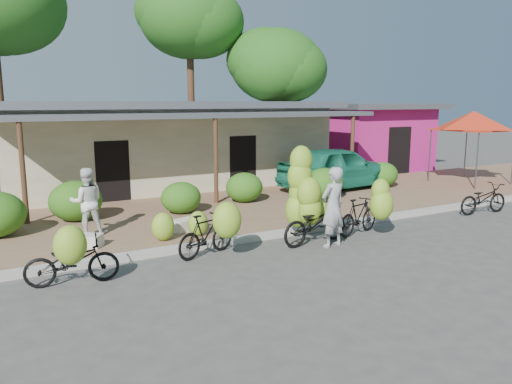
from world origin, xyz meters
TOP-DOWN VIEW (x-y plane):
  - ground at (0.00, 0.00)m, footprint 100.00×100.00m
  - sidewalk at (0.00, 5.00)m, footprint 60.00×6.00m
  - curb at (0.00, 2.00)m, footprint 60.00×0.25m
  - shop_main at (0.00, 10.93)m, footprint 13.00×8.50m
  - shop_pink at (10.50, 10.99)m, footprint 6.00×6.00m
  - tree_center_right at (3.31, 16.61)m, footprint 5.23×5.11m
  - tree_near_right at (7.31, 14.61)m, footprint 4.95×4.81m
  - hedge_1 at (-4.38, 5.78)m, footprint 1.42×1.28m
  - hedge_2 at (-1.54, 5.24)m, footprint 1.18×1.06m
  - hedge_3 at (0.86, 5.80)m, footprint 1.23×1.11m
  - hedge_4 at (3.49, 4.99)m, footprint 1.33×1.19m
  - hedge_5 at (6.82, 5.73)m, footprint 1.22×1.10m
  - red_canopy at (10.61, 4.76)m, footprint 3.50×3.50m
  - bike_far_left at (-5.32, 0.97)m, footprint 1.75×1.31m
  - bike_left at (-2.38, 1.29)m, footprint 1.64×1.35m
  - bike_center at (0.17, 1.30)m, footprint 1.96×1.27m
  - bike_right at (1.72, 0.97)m, footprint 1.63×1.31m
  - bike_far_right at (6.52, 1.15)m, footprint 1.81×0.80m
  - loose_banana_a at (-2.99, 2.69)m, footprint 0.54×0.46m
  - loose_banana_b at (-2.11, 2.68)m, footprint 0.49×0.42m
  - loose_banana_c at (1.69, 2.80)m, footprint 0.46×0.39m
  - sack_near at (-2.11, 3.31)m, footprint 0.93×0.64m
  - sack_far at (-4.69, 3.09)m, footprint 0.83×0.75m
  - vendor at (0.41, 0.66)m, footprint 0.75×0.55m
  - bystander at (-4.41, 4.08)m, footprint 0.89×0.74m
  - teal_van at (5.00, 6.20)m, footprint 4.90×2.34m

SIDE VIEW (x-z plane):
  - ground at x=0.00m, z-range 0.00..0.00m
  - sidewalk at x=0.00m, z-range 0.00..0.12m
  - curb at x=0.00m, z-range 0.00..0.15m
  - sack_far at x=-4.69m, z-range 0.12..0.40m
  - sack_near at x=-2.11m, z-range 0.12..0.42m
  - loose_banana_c at x=1.69m, z-range 0.12..0.69m
  - loose_banana_b at x=-2.11m, z-range 0.12..0.73m
  - loose_banana_a at x=-2.99m, z-range 0.12..0.79m
  - bike_far_right at x=6.52m, z-range 0.00..0.92m
  - bike_far_left at x=-5.32m, z-range -0.11..1.17m
  - hedge_2 at x=-1.54m, z-range 0.12..1.04m
  - bike_left at x=-2.38m, z-range -0.05..1.24m
  - hedge_5 at x=6.82m, z-range 0.12..1.07m
  - hedge_3 at x=0.86m, z-range 0.12..1.08m
  - hedge_4 at x=3.49m, z-range 0.12..1.15m
  - bike_right at x=1.72m, z-range -0.10..1.41m
  - hedge_1 at x=-4.38m, z-range 0.12..1.23m
  - bike_center at x=0.17m, z-range -0.27..2.03m
  - teal_van at x=5.00m, z-range 0.12..1.73m
  - vendor at x=0.41m, z-range 0.00..1.88m
  - bystander at x=-4.41m, z-range 0.12..1.77m
  - shop_pink at x=10.50m, z-range 0.05..3.30m
  - shop_main at x=0.00m, z-range 0.05..3.40m
  - red_canopy at x=10.61m, z-range 1.18..4.04m
  - tree_near_right at x=7.31m, z-range 1.73..8.85m
  - tree_center_right at x=3.31m, z-range 2.84..12.42m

